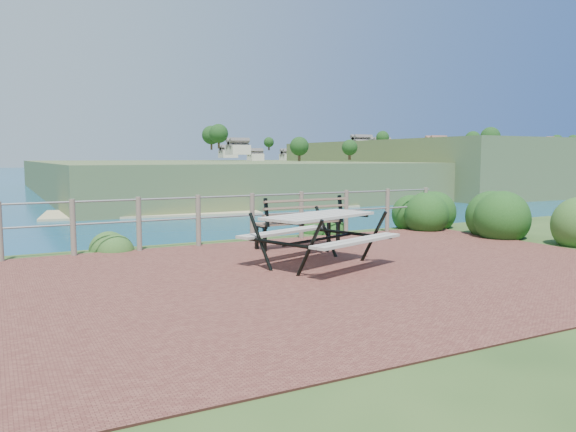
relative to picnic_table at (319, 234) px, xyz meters
name	(u,v)px	position (x,y,z in m)	size (l,w,h in m)	color
ground	(343,272)	(0.10, -0.55, -0.52)	(10.00, 7.00, 0.12)	brown
ocean	(6,162)	(0.10, 199.45, -0.52)	(1200.00, 1200.00, 0.00)	#146B7B
safety_railing	(252,215)	(0.10, 2.80, 0.05)	(9.40, 0.10, 1.00)	#6B5B4C
distant_bay	(412,164)	(173.17, 202.06, -2.05)	(290.00, 232.36, 24.00)	#465B2D
picnic_table	(319,234)	(0.00, 0.00, 0.00)	(2.10, 1.61, 0.82)	#A5A194
park_bench	(298,214)	(0.61, 1.78, 0.13)	(1.77, 0.49, 0.99)	brown
shrub_right_front	(511,236)	(5.55, 0.95, -0.52)	(1.32, 1.32, 1.88)	#183C12
shrub_right_edge	(428,229)	(4.83, 2.84, -0.52)	(1.05, 1.05, 1.50)	#183C12
shrub_lip_west	(119,250)	(-2.51, 3.18, -0.52)	(0.74, 0.74, 0.47)	#2C5821
shrub_lip_east	(320,233)	(2.05, 3.37, -0.52)	(0.82, 0.82, 0.59)	#183C12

